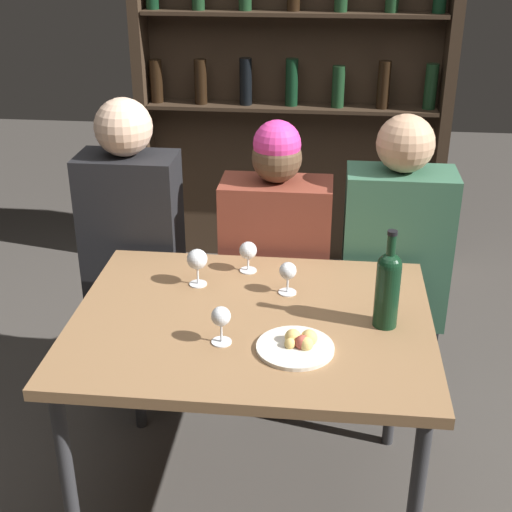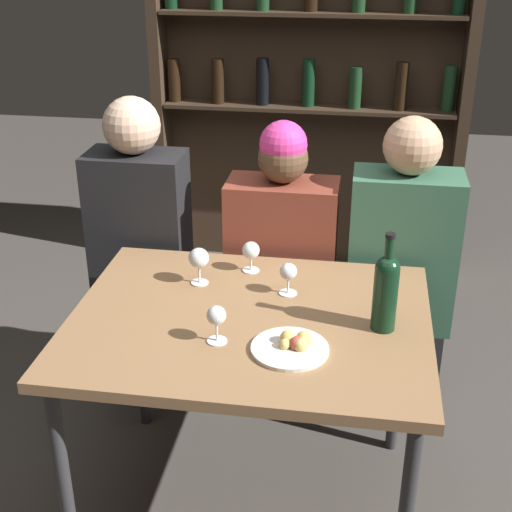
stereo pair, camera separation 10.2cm
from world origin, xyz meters
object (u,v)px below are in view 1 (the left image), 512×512
(wine_bottle, at_px, (388,286))
(food_plate_0, at_px, (298,345))
(wine_glass_0, at_px, (248,252))
(wine_glass_3, at_px, (288,272))
(seated_person_left, at_px, (135,266))
(wine_glass_2, at_px, (197,260))
(seated_person_center, at_px, (275,281))
(seated_person_right, at_px, (392,283))
(wine_glass_1, at_px, (221,318))

(wine_bottle, xyz_separation_m, food_plate_0, (-0.26, -0.16, -0.12))
(wine_glass_0, distance_m, wine_glass_3, 0.21)
(wine_glass_0, distance_m, seated_person_left, 0.60)
(wine_glass_2, xyz_separation_m, food_plate_0, (0.36, -0.36, -0.08))
(seated_person_left, distance_m, seated_person_center, 0.57)
(wine_glass_3, bearing_deg, wine_bottle, -29.57)
(wine_glass_3, bearing_deg, seated_person_right, 47.47)
(food_plate_0, bearing_deg, wine_glass_0, 112.55)
(wine_glass_0, relative_size, wine_glass_3, 1.00)
(seated_person_left, bearing_deg, wine_glass_2, -49.62)
(wine_bottle, distance_m, seated_person_left, 1.16)
(wine_glass_2, relative_size, seated_person_center, 0.11)
(food_plate_0, distance_m, seated_person_left, 1.04)
(wine_glass_1, xyz_separation_m, wine_glass_3, (0.17, 0.32, -0.01))
(wine_bottle, relative_size, wine_glass_2, 2.41)
(food_plate_0, height_order, seated_person_left, seated_person_left)
(wine_glass_2, distance_m, wine_glass_3, 0.31)
(wine_glass_0, relative_size, wine_glass_1, 0.94)
(food_plate_0, xyz_separation_m, seated_person_left, (-0.69, 0.76, -0.16))
(wine_glass_0, xyz_separation_m, seated_person_right, (0.53, 0.27, -0.24))
(seated_person_left, xyz_separation_m, seated_person_center, (0.57, 0.00, -0.04))
(wine_glass_1, relative_size, food_plate_0, 0.52)
(wine_glass_2, bearing_deg, seated_person_right, 29.65)
(food_plate_0, bearing_deg, wine_bottle, 31.73)
(wine_glass_1, relative_size, seated_person_left, 0.09)
(food_plate_0, bearing_deg, wine_glass_3, 98.77)
(food_plate_0, bearing_deg, seated_person_right, 66.11)
(wine_bottle, xyz_separation_m, seated_person_center, (-0.38, 0.60, -0.31))
(food_plate_0, relative_size, seated_person_left, 0.17)
(wine_glass_2, bearing_deg, seated_person_left, 130.38)
(wine_glass_2, relative_size, food_plate_0, 0.57)
(wine_glass_0, distance_m, food_plate_0, 0.52)
(wine_glass_1, bearing_deg, wine_bottle, 17.22)
(wine_glass_1, height_order, food_plate_0, wine_glass_1)
(wine_glass_1, bearing_deg, seated_person_center, 82.40)
(wine_glass_3, relative_size, seated_person_center, 0.09)
(wine_glass_2, bearing_deg, wine_glass_3, -5.10)
(wine_glass_1, xyz_separation_m, seated_person_center, (0.10, 0.75, -0.26))
(wine_glass_0, height_order, food_plate_0, wine_glass_0)
(wine_bottle, distance_m, wine_glass_1, 0.51)
(wine_bottle, relative_size, wine_glass_3, 2.82)
(wine_glass_3, bearing_deg, wine_glass_0, 135.29)
(food_plate_0, bearing_deg, seated_person_center, 99.34)
(food_plate_0, relative_size, seated_person_right, 0.18)
(wine_glass_0, relative_size, seated_person_right, 0.09)
(seated_person_right, bearing_deg, wine_glass_1, -126.84)
(wine_glass_1, relative_size, seated_person_center, 0.10)
(wine_glass_2, height_order, seated_person_center, seated_person_center)
(wine_glass_2, xyz_separation_m, seated_person_left, (-0.34, 0.39, -0.23))
(wine_glass_0, bearing_deg, wine_bottle, -35.15)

